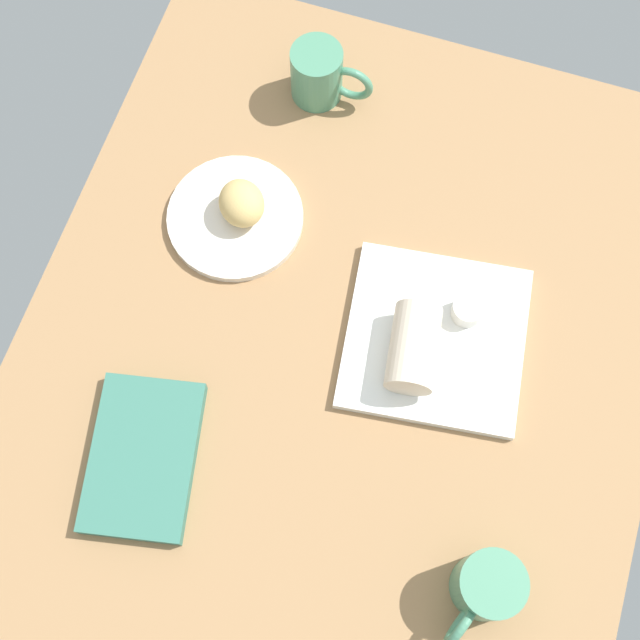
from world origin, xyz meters
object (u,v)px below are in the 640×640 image
sauce_cup (468,310)px  second_mug (486,588)px  scone_pastry (242,203)px  coffee_mug (320,74)px  breakfast_wrap (414,348)px  square_plate (435,338)px  round_plate (235,218)px  book_stack (143,457)px

sauce_cup → second_mug: second_mug is taller
scone_pastry → coffee_mug: coffee_mug is taller
coffee_mug → breakfast_wrap: bearing=-145.7°
sauce_cup → second_mug: bearing=-162.2°
square_plate → coffee_mug: (34.18, 28.35, 4.12)cm
round_plate → sauce_cup: 36.93cm
square_plate → book_stack: bearing=131.0°
book_stack → coffee_mug: size_ratio=1.83×
breakfast_wrap → second_mug: (-27.41, -17.23, -0.15)cm
round_plate → coffee_mug: coffee_mug is taller
round_plate → book_stack: size_ratio=0.85×
round_plate → breakfast_wrap: (-12.80, -30.86, 4.22)cm
round_plate → sauce_cup: bearing=-96.9°
sauce_cup → book_stack: bearing=132.6°
breakfast_wrap → book_stack: size_ratio=0.49×
sauce_cup → book_stack: size_ratio=0.19×
sauce_cup → second_mug: 37.61cm
book_stack → second_mug: second_mug is taller
round_plate → scone_pastry: 3.80cm
scone_pastry → book_stack: size_ratio=0.31×
book_stack → coffee_mug: (62.81, -4.61, 3.73)cm
book_stack → second_mug: size_ratio=1.84×
sauce_cup → breakfast_wrap: 10.29cm
round_plate → scone_pastry: scone_pastry is taller
round_plate → coffee_mug: size_ratio=1.55×
sauce_cup → breakfast_wrap: breakfast_wrap is taller
square_plate → coffee_mug: 44.59cm
scone_pastry → round_plate: bearing=133.1°
sauce_cup → breakfast_wrap: bearing=145.6°
sauce_cup → coffee_mug: (29.54, 31.52, 1.83)cm
second_mug → scone_pastry: bearing=48.9°
round_plate → second_mug: (-40.21, -48.09, 4.07)cm
sauce_cup → second_mug: (-35.76, -11.51, 1.68)cm
square_plate → second_mug: bearing=-154.7°
book_stack → coffee_mug: coffee_mug is taller
scone_pastry → second_mug: (-41.13, -47.11, 0.52)cm
round_plate → second_mug: 62.82cm
square_plate → second_mug: second_mug is taller
second_mug → square_plate: bearing=25.3°
coffee_mug → second_mug: (-65.30, -43.04, -0.15)cm
coffee_mug → round_plate: bearing=168.6°
square_plate → coffee_mug: coffee_mug is taller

